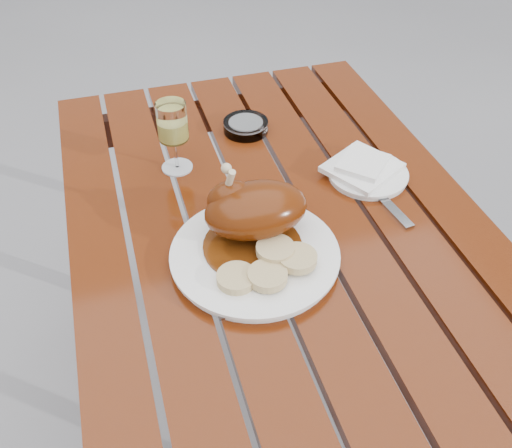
% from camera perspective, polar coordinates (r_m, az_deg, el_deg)
% --- Properties ---
extents(ground, '(60.00, 60.00, 0.00)m').
position_cam_1_polar(ground, '(1.71, 1.56, -18.76)').
color(ground, slate).
rests_on(ground, ground).
extents(table, '(0.80, 1.20, 0.75)m').
position_cam_1_polar(table, '(1.40, 1.85, -11.17)').
color(table, '#63250B').
rests_on(table, ground).
extents(dinner_plate, '(0.38, 0.38, 0.02)m').
position_cam_1_polar(dinner_plate, '(1.03, -0.12, -3.18)').
color(dinner_plate, white).
rests_on(dinner_plate, table).
extents(roast_duck, '(0.20, 0.19, 0.14)m').
position_cam_1_polar(roast_duck, '(1.03, -0.38, 1.43)').
color(roast_duck, '#4F2209').
rests_on(roast_duck, dinner_plate).
extents(bread_dumplings, '(0.18, 0.12, 0.03)m').
position_cam_1_polar(bread_dumplings, '(0.98, 1.36, -4.14)').
color(bread_dumplings, '#CBBA7B').
rests_on(bread_dumplings, dinner_plate).
extents(wine_glass, '(0.09, 0.09, 0.16)m').
position_cam_1_polar(wine_glass, '(1.22, -8.21, 8.58)').
color(wine_glass, '#F1ED6D').
rests_on(wine_glass, table).
extents(side_plate, '(0.17, 0.17, 0.01)m').
position_cam_1_polar(side_plate, '(1.24, 11.10, 4.91)').
color(side_plate, white).
rests_on(side_plate, table).
extents(napkin, '(0.18, 0.18, 0.01)m').
position_cam_1_polar(napkin, '(1.24, 10.57, 5.59)').
color(napkin, white).
rests_on(napkin, side_plate).
extents(ashtray, '(0.13, 0.13, 0.03)m').
position_cam_1_polar(ashtray, '(1.37, -1.03, 9.76)').
color(ashtray, '#B2B7BC').
rests_on(ashtray, table).
extents(fork, '(0.02, 0.16, 0.01)m').
position_cam_1_polar(fork, '(1.00, -4.18, -5.96)').
color(fork, gray).
rests_on(fork, table).
extents(knife, '(0.05, 0.22, 0.01)m').
position_cam_1_polar(knife, '(1.20, 12.25, 2.79)').
color(knife, gray).
rests_on(knife, table).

